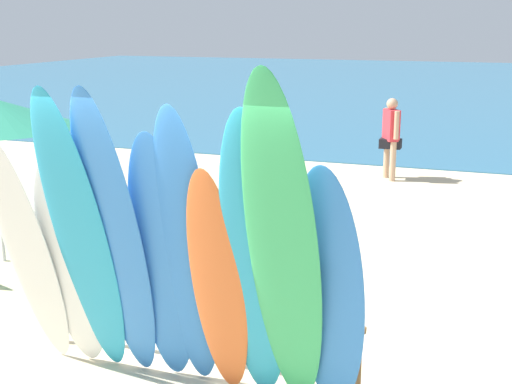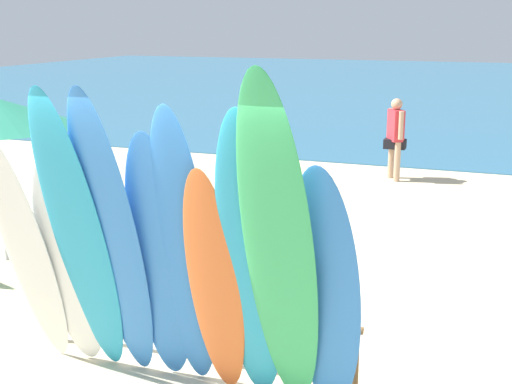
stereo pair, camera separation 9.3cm
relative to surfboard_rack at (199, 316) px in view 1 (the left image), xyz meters
name	(u,v)px [view 1 (the left image)]	position (x,y,z in m)	size (l,w,h in m)	color
ground	(411,135)	(0.00, 14.00, -0.49)	(60.00, 60.00, 0.00)	beige
ocean_water	(455,86)	(0.00, 29.47, -0.48)	(60.00, 40.00, 0.02)	teal
surfboard_rack	(199,316)	(0.00, 0.00, 0.00)	(2.98, 0.07, 0.62)	brown
surfboard_white_0	(28,254)	(-1.32, -0.57, 0.61)	(0.47, 0.06, 2.29)	white
surfboard_white_1	(71,266)	(-0.97, -0.47, 0.51)	(0.52, 0.07, 2.05)	white
surfboard_teal_2	(82,240)	(-0.76, -0.60, 0.80)	(0.51, 0.07, 2.69)	#289EC6
surfboard_blue_3	(116,242)	(-0.45, -0.57, 0.81)	(0.49, 0.06, 2.69)	#337AD1
surfboard_blue_4	(162,262)	(-0.12, -0.43, 0.63)	(0.50, 0.06, 2.29)	#337AD1
surfboard_blue_5	(187,253)	(0.12, -0.45, 0.74)	(0.47, 0.08, 2.51)	#337AD1
surfboard_orange_6	(218,286)	(0.39, -0.47, 0.51)	(0.46, 0.07, 2.05)	orange
surfboard_teal_7	(254,264)	(0.71, -0.52, 0.75)	(0.51, 0.08, 2.54)	#289EC6
surfboard_green_8	(283,254)	(0.98, -0.64, 0.90)	(0.55, 0.07, 2.88)	#38B266
surfboard_blue_9	(328,294)	(1.28, -0.44, 0.55)	(0.56, 0.07, 2.12)	#337AD1
beachgoer_near_rack	(391,133)	(0.34, 8.28, 0.42)	(0.41, 0.53, 1.59)	tan
beachgoer_strolling	(237,182)	(-0.82, 3.04, 0.50)	(0.45, 0.64, 1.72)	#9E704C
beach_chair_red	(75,209)	(-3.24, 2.91, -0.06)	(0.53, 0.67, 0.83)	#B7B7BC
beach_chair_blue	(49,246)	(-2.59, 1.41, -0.07)	(0.77, 0.89, 0.79)	#B7B7BC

